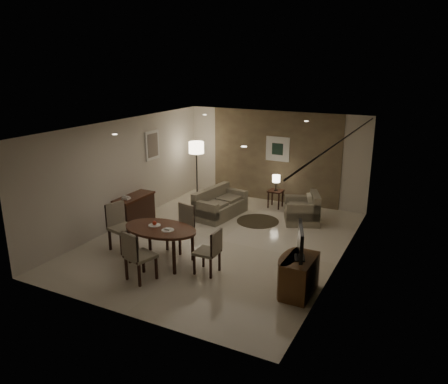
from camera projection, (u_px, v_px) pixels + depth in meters
The scene contains 31 objects.
room_shell at pixel (228, 182), 10.25m from camera, with size 5.50×7.00×2.70m.
taupe_accent at pixel (274, 157), 12.88m from camera, with size 3.96×0.03×2.70m, color #766749.
curtain_wall at pixel (338, 204), 8.75m from camera, with size 0.08×6.70×2.58m, color beige, non-canonical shape.
curtain_rod at pixel (344, 139), 8.37m from camera, with size 0.03×0.03×6.80m, color black.
art_back_frame at pixel (278, 149), 12.74m from camera, with size 0.72×0.03×0.72m, color silver.
art_back_canvas at pixel (277, 149), 12.73m from camera, with size 0.34×0.01×0.34m, color black.
art_left_frame at pixel (152, 145), 11.97m from camera, with size 0.03×0.60×0.80m, color silver.
art_left_canvas at pixel (153, 145), 11.96m from camera, with size 0.01×0.46×0.64m, color gray.
downlight_nl at pixel (115, 134), 8.59m from camera, with size 0.10×0.10×0.01m, color white.
downlight_nr at pixel (244, 147), 7.38m from camera, with size 0.10×0.10×0.01m, color white.
downlight_fl at pixel (205, 115), 11.66m from camera, with size 0.10×0.10×0.01m, color white.
downlight_fr at pixel (306, 121), 10.45m from camera, with size 0.10×0.10×0.01m, color white.
console_desk at pixel (135, 210), 11.27m from camera, with size 0.48×1.20×0.75m, color #4C2A18, non-canonical shape.
telephone at pixel (126, 197), 10.89m from camera, with size 0.20×0.14×0.09m, color white, non-canonical shape.
tv_cabinet at pixel (300, 276), 7.87m from camera, with size 0.48×0.90×0.70m, color brown, non-canonical shape.
flat_tv at pixel (300, 242), 7.69m from camera, with size 0.06×0.88×0.60m, color black, non-canonical shape.
dining_table at pixel (161, 245), 9.14m from camera, with size 1.62×1.01×0.76m, color #4C2A18, non-canonical shape.
chair_near at pixel (141, 255), 8.35m from camera, with size 0.49×0.49×1.01m, color gray, non-canonical shape.
chair_far at pixel (180, 228), 9.68m from camera, with size 0.49×0.49×1.01m, color gray, non-canonical shape.
chair_left at pixel (123, 228), 9.67m from camera, with size 0.51×0.51×1.06m, color gray, non-canonical shape.
chair_right at pixel (207, 251), 8.63m from camera, with size 0.45×0.45×0.92m, color gray, non-canonical shape.
plate_a at pixel (155, 225), 9.15m from camera, with size 0.26×0.26×0.02m, color white.
plate_b at pixel (168, 230), 8.89m from camera, with size 0.26×0.26×0.02m, color white.
fruit_apple at pixel (154, 223), 9.13m from camera, with size 0.09×0.09×0.09m, color #AF2614.
napkin at pixel (168, 229), 8.88m from camera, with size 0.12×0.08×0.03m, color white.
round_rug at pixel (258, 221), 11.54m from camera, with size 1.11×1.11×0.01m, color #392F20.
sofa at pixel (220, 203), 11.85m from camera, with size 0.79×1.59×0.75m, color gray, non-canonical shape.
armchair at pixel (302, 208), 11.37m from camera, with size 0.89×0.84×0.79m, color gray, non-canonical shape.
side_table at pixel (275, 199), 12.58m from camera, with size 0.40×0.40×0.51m, color black, non-canonical shape.
table_lamp at pixel (276, 182), 12.43m from camera, with size 0.22×0.22×0.50m, color #FFEAC1, non-canonical shape.
floor_lamp at pixel (197, 171), 13.17m from camera, with size 0.45×0.45×1.77m, color #FFE5B7, non-canonical shape.
Camera 1 is at (4.41, -8.44, 4.09)m, focal length 35.00 mm.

